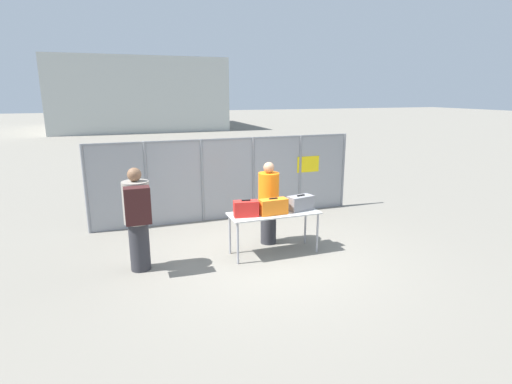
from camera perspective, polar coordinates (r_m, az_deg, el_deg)
ground_plane at (r=7.43m, az=1.49°, el=-9.20°), size 120.00×120.00×0.00m
fence_section at (r=9.38m, az=-3.87°, el=2.14°), size 6.27×0.07×1.91m
inspection_table at (r=7.35m, az=2.58°, el=-3.53°), size 1.67×0.62×0.79m
suitcase_red at (r=7.07m, az=-1.43°, el=-2.39°), size 0.46×0.27×0.31m
suitcase_orange at (r=7.20m, az=2.48°, el=-2.10°), size 0.52×0.23×0.31m
suitcase_grey at (r=7.50m, az=6.39°, el=-1.56°), size 0.51×0.33×0.29m
traveler_hooded at (r=6.82m, az=-16.56°, el=-3.30°), size 0.44×0.68×1.76m
security_worker_near at (r=7.81m, az=1.80°, el=-1.44°), size 0.41×0.41×1.64m
utility_trailer at (r=11.01m, az=-3.15°, el=0.81°), size 3.52×2.29×0.71m
distant_hangar at (r=36.06m, az=-16.66°, el=13.18°), size 12.93×11.31×5.49m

